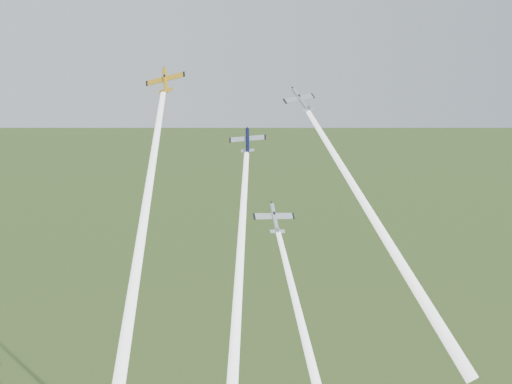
# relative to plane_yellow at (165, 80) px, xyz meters

# --- Properties ---
(plane_yellow) EXTENTS (8.04, 8.75, 7.53)m
(plane_yellow) POSITION_rel_plane_yellow_xyz_m (0.00, 0.00, 0.00)
(plane_yellow) COLOR orange
(smoke_trail_yellow) EXTENTS (23.03, 54.05, 54.44)m
(smoke_trail_yellow) POSITION_rel_plane_yellow_xyz_m (-11.07, -28.08, -28.63)
(smoke_trail_yellow) COLOR white
(plane_navy) EXTENTS (8.36, 8.19, 6.24)m
(plane_navy) POSITION_rel_plane_yellow_xyz_m (15.02, -2.19, -11.36)
(plane_navy) COLOR #0D123B
(smoke_trail_navy) EXTENTS (20.66, 46.43, 46.88)m
(smoke_trail_navy) POSITION_rel_plane_yellow_xyz_m (5.11, -26.44, -36.21)
(smoke_trail_navy) COLOR white
(plane_silver_right) EXTENTS (9.49, 8.06, 6.83)m
(plane_silver_right) POSITION_rel_plane_yellow_xyz_m (27.60, 1.87, -4.34)
(plane_silver_right) COLOR #AEB5BC
(smoke_trail_silver_right) EXTENTS (14.46, 42.00, 41.11)m
(smoke_trail_silver_right) POSITION_rel_plane_yellow_xyz_m (34.23, -20.31, -26.30)
(smoke_trail_silver_right) COLOR white
(plane_silver_low) EXTENTS (8.76, 7.15, 6.95)m
(plane_silver_low) POSITION_rel_plane_yellow_xyz_m (18.60, -7.61, -25.66)
(plane_silver_low) COLOR silver
(smoke_trail_silver_low) EXTENTS (4.41, 41.12, 39.11)m
(smoke_trail_silver_low) POSITION_rel_plane_yellow_xyz_m (17.40, -29.68, -46.62)
(smoke_trail_silver_low) COLOR white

